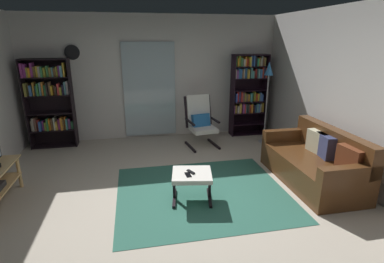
{
  "coord_description": "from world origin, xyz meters",
  "views": [
    {
      "loc": [
        -0.46,
        -3.54,
        2.1
      ],
      "look_at": [
        0.39,
        0.69,
        0.75
      ],
      "focal_mm": 27.65,
      "sensor_mm": 36.0,
      "label": 1
    }
  ],
  "objects_px": {
    "bookshelf_near_sofa": "(248,90)",
    "wall_clock": "(72,52)",
    "tv_remote": "(191,172)",
    "leather_sofa": "(315,163)",
    "floor_lamp_by_shelf": "(268,80)",
    "lounge_armchair": "(200,120)",
    "ottoman": "(192,178)",
    "cell_phone": "(188,175)",
    "bookshelf_near_tv": "(49,99)"
  },
  "relations": [
    {
      "from": "ottoman",
      "to": "leather_sofa",
      "type": "bearing_deg",
      "value": 4.62
    },
    {
      "from": "leather_sofa",
      "to": "wall_clock",
      "type": "distance_m",
      "value": 4.89
    },
    {
      "from": "lounge_armchair",
      "to": "floor_lamp_by_shelf",
      "type": "relative_size",
      "value": 0.61
    },
    {
      "from": "tv_remote",
      "to": "bookshelf_near_sofa",
      "type": "bearing_deg",
      "value": 30.44
    },
    {
      "from": "bookshelf_near_sofa",
      "to": "leather_sofa",
      "type": "bearing_deg",
      "value": -86.8
    },
    {
      "from": "lounge_armchair",
      "to": "ottoman",
      "type": "bearing_deg",
      "value": -105.89
    },
    {
      "from": "leather_sofa",
      "to": "cell_phone",
      "type": "height_order",
      "value": "leather_sofa"
    },
    {
      "from": "bookshelf_near_tv",
      "to": "cell_phone",
      "type": "distance_m",
      "value": 3.57
    },
    {
      "from": "floor_lamp_by_shelf",
      "to": "wall_clock",
      "type": "distance_m",
      "value": 3.93
    },
    {
      "from": "leather_sofa",
      "to": "floor_lamp_by_shelf",
      "type": "relative_size",
      "value": 1.03
    },
    {
      "from": "floor_lamp_by_shelf",
      "to": "cell_phone",
      "type": "bearing_deg",
      "value": -134.4
    },
    {
      "from": "bookshelf_near_sofa",
      "to": "cell_phone",
      "type": "bearing_deg",
      "value": -124.78
    },
    {
      "from": "bookshelf_near_tv",
      "to": "leather_sofa",
      "type": "xyz_separation_m",
      "value": [
        4.28,
        -2.49,
        -0.66
      ]
    },
    {
      "from": "bookshelf_near_sofa",
      "to": "cell_phone",
      "type": "height_order",
      "value": "bookshelf_near_sofa"
    },
    {
      "from": "bookshelf_near_tv",
      "to": "lounge_armchair",
      "type": "xyz_separation_m",
      "value": [
        2.94,
        -0.52,
        -0.43
      ]
    },
    {
      "from": "ottoman",
      "to": "cell_phone",
      "type": "bearing_deg",
      "value": -138.5
    },
    {
      "from": "ottoman",
      "to": "wall_clock",
      "type": "relative_size",
      "value": 2.06
    },
    {
      "from": "tv_remote",
      "to": "wall_clock",
      "type": "height_order",
      "value": "wall_clock"
    },
    {
      "from": "bookshelf_near_tv",
      "to": "bookshelf_near_sofa",
      "type": "bearing_deg",
      "value": -0.15
    },
    {
      "from": "bookshelf_near_sofa",
      "to": "floor_lamp_by_shelf",
      "type": "relative_size",
      "value": 1.07
    },
    {
      "from": "floor_lamp_by_shelf",
      "to": "wall_clock",
      "type": "xyz_separation_m",
      "value": [
        -3.81,
        0.82,
        0.54
      ]
    },
    {
      "from": "lounge_armchair",
      "to": "cell_phone",
      "type": "distance_m",
      "value": 2.28
    },
    {
      "from": "bookshelf_near_sofa",
      "to": "leather_sofa",
      "type": "relative_size",
      "value": 1.04
    },
    {
      "from": "bookshelf_near_sofa",
      "to": "wall_clock",
      "type": "height_order",
      "value": "wall_clock"
    },
    {
      "from": "cell_phone",
      "to": "floor_lamp_by_shelf",
      "type": "distance_m",
      "value": 3.04
    },
    {
      "from": "bookshelf_near_sofa",
      "to": "leather_sofa",
      "type": "distance_m",
      "value": 2.58
    },
    {
      "from": "bookshelf_near_sofa",
      "to": "ottoman",
      "type": "distance_m",
      "value": 3.26
    },
    {
      "from": "lounge_armchair",
      "to": "tv_remote",
      "type": "distance_m",
      "value": 2.2
    },
    {
      "from": "tv_remote",
      "to": "cell_phone",
      "type": "distance_m",
      "value": 0.09
    },
    {
      "from": "tv_remote",
      "to": "floor_lamp_by_shelf",
      "type": "bearing_deg",
      "value": 20.53
    },
    {
      "from": "tv_remote",
      "to": "floor_lamp_by_shelf",
      "type": "height_order",
      "value": "floor_lamp_by_shelf"
    },
    {
      "from": "lounge_armchair",
      "to": "ottoman",
      "type": "relative_size",
      "value": 1.71
    },
    {
      "from": "cell_phone",
      "to": "leather_sofa",
      "type": "bearing_deg",
      "value": 2.61
    },
    {
      "from": "lounge_armchair",
      "to": "cell_phone",
      "type": "bearing_deg",
      "value": -107.03
    },
    {
      "from": "tv_remote",
      "to": "floor_lamp_by_shelf",
      "type": "distance_m",
      "value": 2.96
    },
    {
      "from": "floor_lamp_by_shelf",
      "to": "ottoman",
      "type": "bearing_deg",
      "value": -134.28
    },
    {
      "from": "wall_clock",
      "to": "ottoman",
      "type": "bearing_deg",
      "value": -57.12
    },
    {
      "from": "lounge_armchair",
      "to": "wall_clock",
      "type": "relative_size",
      "value": 3.53
    },
    {
      "from": "lounge_armchair",
      "to": "wall_clock",
      "type": "bearing_deg",
      "value": 163.49
    },
    {
      "from": "bookshelf_near_tv",
      "to": "floor_lamp_by_shelf",
      "type": "bearing_deg",
      "value": -8.25
    },
    {
      "from": "bookshelf_near_sofa",
      "to": "cell_phone",
      "type": "relative_size",
      "value": 12.79
    },
    {
      "from": "bookshelf_near_sofa",
      "to": "lounge_armchair",
      "type": "relative_size",
      "value": 1.75
    },
    {
      "from": "bookshelf_near_sofa",
      "to": "tv_remote",
      "type": "relative_size",
      "value": 12.43
    },
    {
      "from": "bookshelf_near_sofa",
      "to": "floor_lamp_by_shelf",
      "type": "distance_m",
      "value": 0.7
    },
    {
      "from": "bookshelf_near_tv",
      "to": "cell_phone",
      "type": "height_order",
      "value": "bookshelf_near_tv"
    },
    {
      "from": "bookshelf_near_sofa",
      "to": "ottoman",
      "type": "relative_size",
      "value": 3.0
    },
    {
      "from": "cell_phone",
      "to": "floor_lamp_by_shelf",
      "type": "height_order",
      "value": "floor_lamp_by_shelf"
    },
    {
      "from": "leather_sofa",
      "to": "tv_remote",
      "type": "distance_m",
      "value": 1.96
    },
    {
      "from": "bookshelf_near_tv",
      "to": "tv_remote",
      "type": "xyz_separation_m",
      "value": [
        2.32,
        -2.63,
        -0.56
      ]
    },
    {
      "from": "tv_remote",
      "to": "floor_lamp_by_shelf",
      "type": "relative_size",
      "value": 0.09
    }
  ]
}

